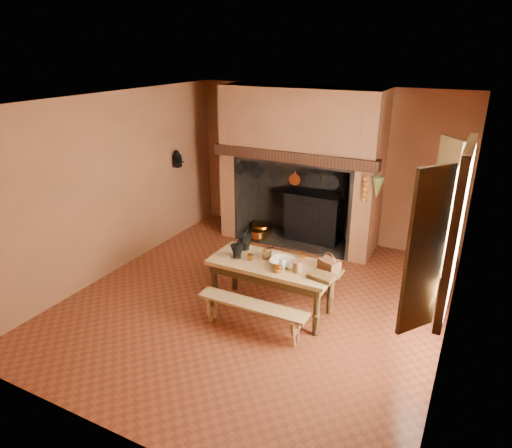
{
  "coord_description": "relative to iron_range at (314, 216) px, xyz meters",
  "views": [
    {
      "loc": [
        2.58,
        -5.08,
        3.44
      ],
      "look_at": [
        -0.16,
        0.3,
        1.06
      ],
      "focal_mm": 32.0,
      "sensor_mm": 36.0,
      "label": 1
    }
  ],
  "objects": [
    {
      "name": "floor",
      "position": [
        0.04,
        -2.45,
        -0.48
      ],
      "size": [
        5.5,
        5.5,
        0.0
      ],
      "primitive_type": "plane",
      "color": "brown",
      "rests_on": "ground"
    },
    {
      "name": "ceiling",
      "position": [
        0.04,
        -2.45,
        2.32
      ],
      "size": [
        5.5,
        5.5,
        0.0
      ],
      "primitive_type": "plane",
      "rotation": [
        3.14,
        0.0,
        0.0
      ],
      "color": "silver",
      "rests_on": "back_wall"
    },
    {
      "name": "back_wall",
      "position": [
        0.04,
        0.3,
        0.92
      ],
      "size": [
        5.0,
        0.02,
        2.8
      ],
      "primitive_type": "cube",
      "color": "#9B5D3E",
      "rests_on": "floor"
    },
    {
      "name": "wall_left",
      "position": [
        -2.46,
        -2.45,
        0.92
      ],
      "size": [
        0.02,
        5.5,
        2.8
      ],
      "primitive_type": "cube",
      "color": "#9B5D3E",
      "rests_on": "floor"
    },
    {
      "name": "wall_right",
      "position": [
        2.54,
        -2.45,
        0.92
      ],
      "size": [
        0.02,
        5.5,
        2.8
      ],
      "primitive_type": "cube",
      "color": "#9B5D3E",
      "rests_on": "floor"
    },
    {
      "name": "wall_front",
      "position": [
        0.04,
        -5.2,
        0.92
      ],
      "size": [
        5.0,
        0.02,
        2.8
      ],
      "primitive_type": "cube",
      "color": "#9B5D3E",
      "rests_on": "floor"
    },
    {
      "name": "chimney_breast",
      "position": [
        -0.26,
        -0.14,
        1.33
      ],
      "size": [
        2.95,
        0.96,
        2.8
      ],
      "color": "#9B5D3E",
      "rests_on": "floor"
    },
    {
      "name": "iron_range",
      "position": [
        0.0,
        0.0,
        0.0
      ],
      "size": [
        1.12,
        0.55,
        1.6
      ],
      "color": "black",
      "rests_on": "floor"
    },
    {
      "name": "hearth_pans",
      "position": [
        -1.01,
        -0.23,
        -0.39
      ],
      "size": [
        0.51,
        0.62,
        0.2
      ],
      "color": "orange",
      "rests_on": "floor"
    },
    {
      "name": "hanging_pans",
      "position": [
        -0.3,
        -0.64,
        0.88
      ],
      "size": [
        1.92,
        0.29,
        0.27
      ],
      "color": "black",
      "rests_on": "chimney_breast"
    },
    {
      "name": "onion_string",
      "position": [
        1.04,
        -0.66,
        0.85
      ],
      "size": [
        0.12,
        0.1,
        0.46
      ],
      "primitive_type": null,
      "color": "#AB6A1F",
      "rests_on": "chimney_breast"
    },
    {
      "name": "herb_bunch",
      "position": [
        1.22,
        -0.66,
        0.9
      ],
      "size": [
        0.2,
        0.2,
        0.35
      ],
      "primitive_type": "cone",
      "rotation": [
        3.14,
        0.0,
        0.0
      ],
      "color": "#58622E",
      "rests_on": "chimney_breast"
    },
    {
      "name": "window",
      "position": [
        2.39,
        -2.85,
        1.22
      ],
      "size": [
        0.39,
        1.75,
        1.76
      ],
      "color": "white",
      "rests_on": "wall_right"
    },
    {
      "name": "wall_coffee_mill",
      "position": [
        -2.38,
        -0.9,
        1.03
      ],
      "size": [
        0.23,
        0.16,
        0.31
      ],
      "color": "black",
      "rests_on": "wall_left"
    },
    {
      "name": "work_table",
      "position": [
        0.33,
        -2.55,
        0.13
      ],
      "size": [
        1.68,
        0.75,
        0.73
      ],
      "color": "tan",
      "rests_on": "floor"
    },
    {
      "name": "bench_front",
      "position": [
        0.33,
        -3.14,
        -0.18
      ],
      "size": [
        1.47,
        0.26,
        0.41
      ],
      "color": "tan",
      "rests_on": "floor"
    },
    {
      "name": "bench_back",
      "position": [
        0.33,
        -1.89,
        -0.16
      ],
      "size": [
        1.55,
        0.27,
        0.44
      ],
      "color": "tan",
      "rests_on": "floor"
    },
    {
      "name": "mortar_large",
      "position": [
        -0.2,
        -2.34,
        0.36
      ],
      "size": [
        0.21,
        0.21,
        0.36
      ],
      "rotation": [
        0.0,
        0.0,
        0.13
      ],
      "color": "black",
      "rests_on": "work_table"
    },
    {
      "name": "mortar_small",
      "position": [
        -0.16,
        -2.64,
        0.35
      ],
      "size": [
        0.18,
        0.18,
        0.31
      ],
      "rotation": [
        0.0,
        0.0,
        0.27
      ],
      "color": "black",
      "rests_on": "work_table"
    },
    {
      "name": "coffee_grinder",
      "position": [
        0.21,
        -2.46,
        0.31
      ],
      "size": [
        0.17,
        0.14,
        0.18
      ],
      "rotation": [
        0.0,
        0.0,
        0.32
      ],
      "color": "#362511",
      "rests_on": "work_table"
    },
    {
      "name": "brass_mug_a",
      "position": [
        0.03,
        -2.62,
        0.29
      ],
      "size": [
        0.09,
        0.09,
        0.08
      ],
      "primitive_type": "cylinder",
      "rotation": [
        0.0,
        0.0,
        0.35
      ],
      "color": "orange",
      "rests_on": "work_table"
    },
    {
      "name": "brass_mug_b",
      "position": [
        0.65,
        -2.26,
        0.29
      ],
      "size": [
        0.1,
        0.1,
        0.09
      ],
      "primitive_type": "cylinder",
      "rotation": [
        0.0,
        0.0,
        -0.37
      ],
      "color": "orange",
      "rests_on": "work_table"
    },
    {
      "name": "mixing_bowl",
      "position": [
        0.48,
        -2.56,
        0.28
      ],
      "size": [
        0.33,
        0.33,
        0.08
      ],
      "primitive_type": "imported",
      "rotation": [
        0.0,
        0.0,
        -0.01
      ],
      "color": "beige",
      "rests_on": "work_table"
    },
    {
      "name": "stoneware_crock",
      "position": [
        0.73,
        -2.66,
        0.32
      ],
      "size": [
        0.15,
        0.15,
        0.14
      ],
      "primitive_type": "cylinder",
      "rotation": [
        0.0,
        0.0,
        0.41
      ],
      "color": "brown",
      "rests_on": "work_table"
    },
    {
      "name": "glass_jar",
      "position": [
        0.53,
        -2.69,
        0.32
      ],
      "size": [
        0.11,
        0.11,
        0.15
      ],
      "primitive_type": "cylinder",
      "rotation": [
        0.0,
        0.0,
        0.29
      ],
      "color": "beige",
      "rests_on": "work_table"
    },
    {
      "name": "wicker_basket",
      "position": [
        1.07,
        -2.41,
        0.32
      ],
      "size": [
        0.31,
        0.27,
        0.24
      ],
      "rotation": [
        0.0,
        0.0,
        -0.44
      ],
      "color": "#4C2816",
      "rests_on": "work_table"
    },
    {
      "name": "wooden_tray",
      "position": [
        1.07,
        -2.68,
        0.27
      ],
      "size": [
        0.35,
        0.27,
        0.05
      ],
      "primitive_type": "cube",
      "rotation": [
        0.0,
        0.0,
        -0.16
      ],
      "color": "#362511",
      "rests_on": "work_table"
    },
    {
      "name": "brass_cup",
      "position": [
        0.52,
        -2.78,
        0.29
      ],
      "size": [
        0.12,
        0.12,
        0.09
      ],
      "primitive_type": "imported",
      "rotation": [
        0.0,
        0.0,
        -0.12
      ],
      "color": "orange",
      "rests_on": "work_table"
    }
  ]
}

